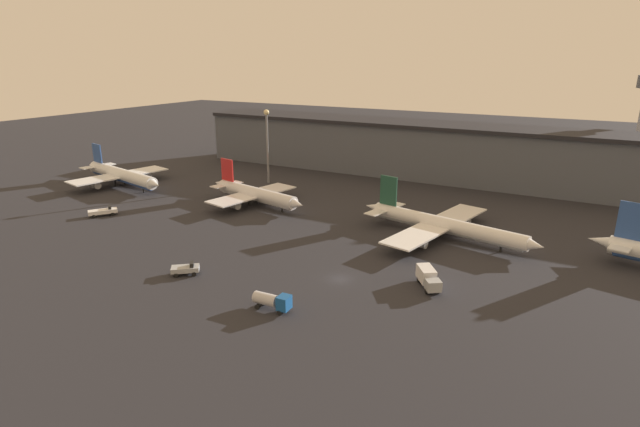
# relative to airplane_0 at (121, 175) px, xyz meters

# --- Properties ---
(ground) EXTENTS (600.00, 600.00, 0.00)m
(ground) POSITION_rel_airplane_0_xyz_m (94.13, -29.68, -3.50)
(ground) COLOR #26262B
(terminal_building) EXTENTS (193.44, 20.73, 18.71)m
(terminal_building) POSITION_rel_airplane_0_xyz_m (94.13, 59.74, 5.91)
(terminal_building) COLOR #4C515B
(terminal_building) RESTS_ON ground
(airplane_0) EXTENTS (44.04, 32.42, 11.98)m
(airplane_0) POSITION_rel_airplane_0_xyz_m (0.00, 0.00, 0.00)
(airplane_0) COLOR white
(airplane_0) RESTS_ON ground
(airplane_1) EXTENTS (36.28, 28.59, 11.66)m
(airplane_1) POSITION_rel_airplane_0_xyz_m (51.12, 2.77, -0.29)
(airplane_1) COLOR silver
(airplane_1) RESTS_ON ground
(airplane_2) EXTENTS (44.17, 38.55, 12.21)m
(airplane_2) POSITION_rel_airplane_0_xyz_m (104.72, 2.17, -0.47)
(airplane_2) COLOR white
(airplane_2) RESTS_ON ground
(service_vehicle_0) EXTENTS (6.41, 7.64, 3.27)m
(service_vehicle_0) POSITION_rel_airplane_0_xyz_m (109.60, -24.93, -1.66)
(service_vehicle_0) COLOR #9EA3A8
(service_vehicle_0) RESTS_ON ground
(service_vehicle_1) EXTENTS (6.65, 2.47, 3.03)m
(service_vehicle_1) POSITION_rel_airplane_0_xyz_m (89.73, -45.90, -1.80)
(service_vehicle_1) COLOR #195199
(service_vehicle_1) RESTS_ON ground
(service_vehicle_3) EXTENTS (5.69, 5.26, 2.44)m
(service_vehicle_3) POSITION_rel_airplane_0_xyz_m (67.16, -42.15, -2.36)
(service_vehicle_3) COLOR #9EA3A8
(service_vehicle_3) RESTS_ON ground
(service_vehicle_4) EXTENTS (6.15, 7.23, 2.50)m
(service_vehicle_4) POSITION_rel_airplane_0_xyz_m (21.84, -24.69, -2.33)
(service_vehicle_4) COLOR white
(service_vehicle_4) RESTS_ON ground
(lamp_post_0) EXTENTS (1.80, 1.80, 24.02)m
(lamp_post_0) POSITION_rel_airplane_0_xyz_m (39.50, 26.29, 11.86)
(lamp_post_0) COLOR slate
(lamp_post_0) RESTS_ON ground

